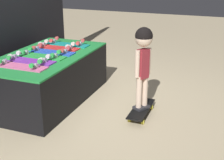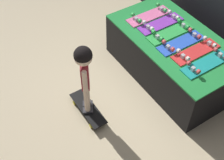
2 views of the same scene
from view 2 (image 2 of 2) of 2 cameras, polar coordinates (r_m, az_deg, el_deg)
ground_plane at (r=4.13m, az=4.05°, el=-1.88°), size 16.00×16.00×0.00m
display_rack at (r=4.19m, az=10.98°, el=4.28°), size 1.75×0.96×0.62m
skateboard_pink_on_rack at (r=4.28m, az=6.77°, el=11.66°), size 0.19×0.64×0.09m
skateboard_purple_on_rack at (r=4.17m, az=8.91°, el=10.26°), size 0.19×0.64×0.09m
skateboard_green_on_rack at (r=4.04m, az=10.62°, el=8.55°), size 0.19×0.64×0.09m
skateboard_blue_on_rack at (r=3.92m, az=12.53°, el=6.77°), size 0.19×0.64×0.09m
skateboard_red_on_rack at (r=3.84m, az=15.10°, el=5.14°), size 0.19×0.64×0.09m
skateboard_teal_on_rack at (r=3.71m, az=16.88°, el=2.97°), size 0.19×0.64×0.09m
skateboard_on_floor at (r=3.84m, az=-4.42°, el=-5.25°), size 0.63×0.19×0.09m
child at (r=3.32m, az=-5.10°, el=2.08°), size 0.22×0.20×0.97m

